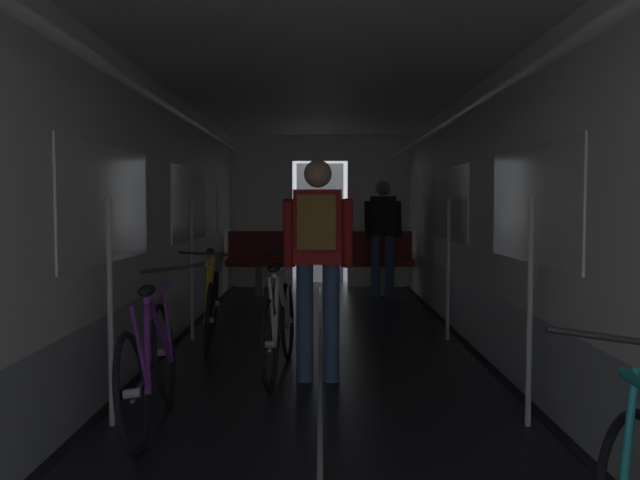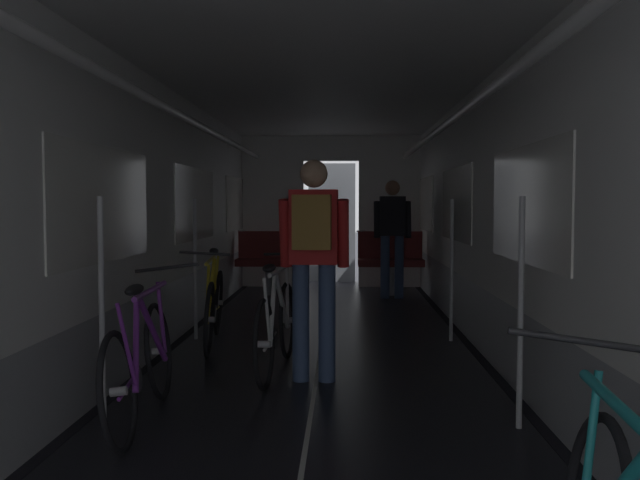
% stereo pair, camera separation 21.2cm
% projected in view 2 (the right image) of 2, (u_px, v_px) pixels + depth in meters
% --- Properties ---
extents(train_car_shell, '(3.14, 12.34, 2.57)m').
position_uv_depth(train_car_shell, '(318.00, 162.00, 5.53)').
color(train_car_shell, black).
rests_on(train_car_shell, ground).
extents(bench_seat_far_left, '(0.98, 0.51, 0.95)m').
position_uv_depth(bench_seat_far_left, '(269.00, 256.00, 10.09)').
color(bench_seat_far_left, gray).
rests_on(bench_seat_far_left, ground).
extents(bench_seat_far_right, '(0.98, 0.51, 0.95)m').
position_uv_depth(bench_seat_far_right, '(390.00, 257.00, 10.02)').
color(bench_seat_far_right, gray).
rests_on(bench_seat_far_right, ground).
extents(bicycle_purple, '(0.44, 1.69, 0.95)m').
position_uv_depth(bicycle_purple, '(142.00, 361.00, 4.17)').
color(bicycle_purple, black).
rests_on(bicycle_purple, ground).
extents(bicycle_yellow, '(0.44, 1.69, 0.94)m').
position_uv_depth(bicycle_yellow, '(214.00, 305.00, 6.47)').
color(bicycle_yellow, black).
rests_on(bicycle_yellow, ground).
extents(person_cyclist_aisle, '(0.54, 0.38, 1.69)m').
position_uv_depth(person_cyclist_aisle, '(314.00, 249.00, 5.09)').
color(person_cyclist_aisle, '#384C75').
rests_on(person_cyclist_aisle, ground).
extents(bicycle_white_in_aisle, '(0.44, 1.69, 0.94)m').
position_uv_depth(bicycle_white_in_aisle, '(277.00, 325.00, 5.40)').
color(bicycle_white_in_aisle, black).
rests_on(bicycle_white_in_aisle, ground).
extents(person_standing_near_bench, '(0.53, 0.23, 1.69)m').
position_uv_depth(person_standing_near_bench, '(392.00, 230.00, 9.63)').
color(person_standing_near_bench, '#384C75').
rests_on(person_standing_near_bench, ground).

